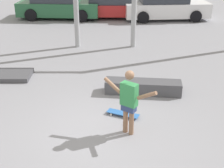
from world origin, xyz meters
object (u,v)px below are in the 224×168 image
(parked_car_red, at_px, (114,5))
(parked_car_white, at_px, (166,7))
(skateboard, at_px, (123,114))
(grind_box, at_px, (144,87))
(skateboarder, at_px, (130,100))
(parked_car_green, at_px, (59,5))

(parked_car_red, xyz_separation_m, parked_car_white, (2.78, -0.42, 0.01))
(skateboard, xyz_separation_m, parked_car_red, (-0.19, 10.60, 0.60))
(grind_box, xyz_separation_m, parked_car_red, (-0.79, 9.35, 0.48))
(grind_box, relative_size, parked_car_white, 0.46)
(skateboard, bearing_deg, skateboarder, -58.70)
(skateboard, relative_size, parked_car_white, 0.18)
(parked_car_green, height_order, parked_car_red, parked_car_green)
(skateboarder, distance_m, parked_car_white, 11.19)
(skateboard, relative_size, parked_car_green, 0.18)
(parked_car_green, distance_m, parked_car_white, 5.75)
(skateboard, xyz_separation_m, grind_box, (0.60, 1.26, 0.12))
(skateboarder, bearing_deg, parked_car_red, 126.42)
(skateboard, bearing_deg, parked_car_green, 130.64)
(skateboard, xyz_separation_m, parked_car_green, (-3.16, 10.51, 0.64))
(grind_box, height_order, parked_car_white, parked_car_white)
(grind_box, bearing_deg, skateboarder, -104.23)
(skateboarder, relative_size, parked_car_white, 0.33)
(parked_car_green, xyz_separation_m, parked_car_red, (2.96, 0.10, -0.04))
(parked_car_white, bearing_deg, parked_car_red, 166.97)
(skateboard, height_order, parked_car_red, parked_car_red)
(skateboarder, distance_m, parked_car_red, 11.34)
(parked_car_red, bearing_deg, grind_box, -83.69)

